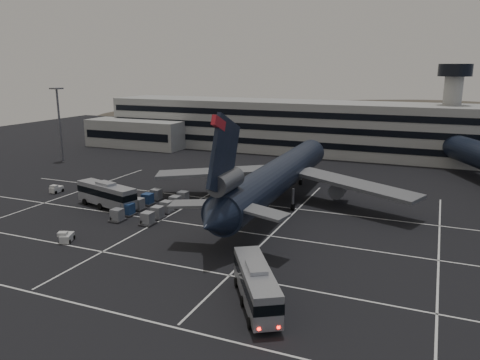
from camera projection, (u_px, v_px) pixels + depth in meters
name	position (u px, v px, depth m)	size (l,w,h in m)	color
ground	(182.00, 233.00, 66.98)	(260.00, 260.00, 0.00)	black
lane_markings	(190.00, 233.00, 67.26)	(90.00, 55.62, 0.01)	silver
terminal	(300.00, 127.00, 130.10)	(125.00, 26.00, 24.00)	gray
hills	(402.00, 146.00, 215.00)	(352.00, 180.00, 44.00)	#38332B
lightpole_left	(59.00, 114.00, 116.44)	(2.40, 2.40, 18.28)	slate
trijet_main	(278.00, 176.00, 79.18)	(47.45, 57.56, 18.08)	black
bus_near	(256.00, 283.00, 46.33)	(8.75, 11.76, 4.28)	gray
bus_far	(106.00, 194.00, 78.75)	(12.90, 6.14, 4.45)	gray
tug_a	(56.00, 189.00, 88.60)	(1.47, 2.45, 1.56)	beige
tug_b	(67.00, 237.00, 63.59)	(2.24, 2.72, 1.52)	beige
uld_cluster	(152.00, 206.00, 77.16)	(8.51, 15.51, 1.95)	#2D2D30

